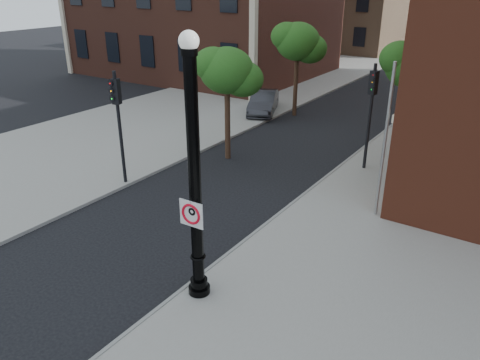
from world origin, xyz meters
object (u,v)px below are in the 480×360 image
Objects in this scene: traffic_signal_left at (118,110)px; traffic_signal_right at (372,100)px; no_parking_sign at (191,214)px; parked_car at (263,102)px; lamppost at (195,189)px.

traffic_signal_left is 1.00× the size of traffic_signal_right.
traffic_signal_right is at bearing 85.22° from no_parking_sign.
no_parking_sign is at bearing -87.80° from parked_car.
parked_car is at bearing 115.94° from lamppost.
parked_car is at bearing 76.34° from traffic_signal_left.
no_parking_sign is at bearing -48.70° from traffic_signal_left.
traffic_signal_right is (8.10, -5.22, 2.31)m from parked_car.
lamppost is 10.43m from traffic_signal_right.
no_parking_sign is 7.84m from traffic_signal_left.
parked_car is at bearing 113.57° from no_parking_sign.
lamppost is at bearing -87.55° from parked_car.
parked_car is 0.91× the size of traffic_signal_left.
traffic_signal_left is 9.77m from traffic_signal_right.
traffic_signal_right is at bearing 87.33° from lamppost.
traffic_signal_right reaches higher than parked_car.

